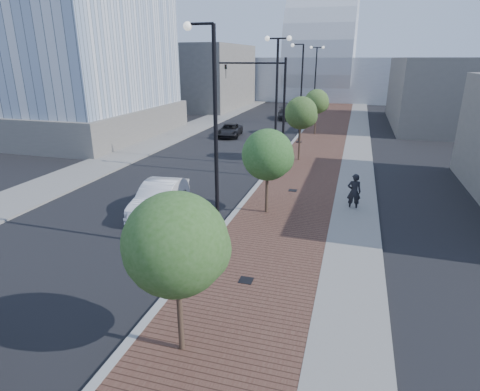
# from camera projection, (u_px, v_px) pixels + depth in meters

# --- Properties ---
(sidewalk) EXTENTS (7.00, 140.00, 0.12)m
(sidewalk) POSITION_uv_depth(u_px,v_px,m) (333.00, 134.00, 43.46)
(sidewalk) COLOR #4C2D23
(sidewalk) RESTS_ON ground
(concrete_strip) EXTENTS (2.40, 140.00, 0.13)m
(concrete_strip) POSITION_uv_depth(u_px,v_px,m) (358.00, 135.00, 42.74)
(concrete_strip) COLOR slate
(concrete_strip) RESTS_ON ground
(curb) EXTENTS (0.30, 140.00, 0.14)m
(curb) POSITION_uv_depth(u_px,v_px,m) (301.00, 132.00, 44.38)
(curb) COLOR gray
(curb) RESTS_ON ground
(west_sidewalk) EXTENTS (4.00, 140.00, 0.12)m
(west_sidewalk) POSITION_uv_depth(u_px,v_px,m) (194.00, 127.00, 47.82)
(west_sidewalk) COLOR slate
(west_sidewalk) RESTS_ON ground
(white_sedan) EXTENTS (2.35, 5.31, 1.70)m
(white_sedan) POSITION_uv_depth(u_px,v_px,m) (160.00, 198.00, 21.28)
(white_sedan) COLOR silver
(white_sedan) RESTS_ON ground
(dark_car_mid) EXTENTS (2.74, 4.95, 1.31)m
(dark_car_mid) POSITION_uv_depth(u_px,v_px,m) (230.00, 130.00, 42.09)
(dark_car_mid) COLOR black
(dark_car_mid) RESTS_ON ground
(dark_car_far) EXTENTS (2.94, 5.23, 1.43)m
(dark_car_far) POSITION_uv_depth(u_px,v_px,m) (286.00, 114.00, 54.00)
(dark_car_far) COLOR black
(dark_car_far) RESTS_ON ground
(pedestrian) EXTENTS (0.80, 0.58, 2.06)m
(pedestrian) POSITION_uv_depth(u_px,v_px,m) (354.00, 192.00, 21.62)
(pedestrian) COLOR black
(pedestrian) RESTS_ON ground
(streetlight_1) EXTENTS (1.44, 0.56, 9.21)m
(streetlight_1) POSITION_uv_depth(u_px,v_px,m) (213.00, 155.00, 15.65)
(streetlight_1) COLOR black
(streetlight_1) RESTS_ON ground
(streetlight_2) EXTENTS (1.72, 0.56, 9.28)m
(streetlight_2) POSITION_uv_depth(u_px,v_px,m) (276.00, 108.00, 26.34)
(streetlight_2) COLOR black
(streetlight_2) RESTS_ON ground
(streetlight_3) EXTENTS (1.44, 0.56, 9.21)m
(streetlight_3) POSITION_uv_depth(u_px,v_px,m) (300.00, 98.00, 37.40)
(streetlight_3) COLOR black
(streetlight_3) RESTS_ON ground
(streetlight_4) EXTENTS (1.72, 0.56, 9.28)m
(streetlight_4) POSITION_uv_depth(u_px,v_px,m) (315.00, 85.00, 48.09)
(streetlight_4) COLOR black
(streetlight_4) RESTS_ON ground
(traffic_mast) EXTENTS (5.09, 0.20, 8.00)m
(traffic_mast) POSITION_uv_depth(u_px,v_px,m) (272.00, 100.00, 29.24)
(traffic_mast) COLOR black
(traffic_mast) RESTS_ON ground
(tree_0) EXTENTS (2.79, 2.79, 4.80)m
(tree_0) POSITION_uv_depth(u_px,v_px,m) (178.00, 244.00, 10.24)
(tree_0) COLOR #382619
(tree_0) RESTS_ON ground
(tree_1) EXTENTS (2.66, 2.66, 4.59)m
(tree_1) POSITION_uv_depth(u_px,v_px,m) (269.00, 155.00, 20.26)
(tree_1) COLOR #382619
(tree_1) RESTS_ON ground
(tree_2) EXTENTS (2.57, 2.55, 5.16)m
(tree_2) POSITION_uv_depth(u_px,v_px,m) (302.00, 113.00, 30.93)
(tree_2) COLOR #382619
(tree_2) RESTS_ON ground
(tree_3) EXTENTS (2.58, 2.57, 4.85)m
(tree_3) POSITION_uv_depth(u_px,v_px,m) (317.00, 102.00, 41.91)
(tree_3) COLOR #382619
(tree_3) RESTS_ON ground
(tower_podium) EXTENTS (19.00, 19.00, 3.00)m
(tower_podium) POSITION_uv_depth(u_px,v_px,m) (71.00, 121.00, 43.00)
(tower_podium) COLOR #67635C
(tower_podium) RESTS_ON ground
(convention_center) EXTENTS (50.00, 30.00, 50.00)m
(convention_center) POSITION_uv_depth(u_px,v_px,m) (323.00, 68.00, 83.74)
(convention_center) COLOR #B0B5BB
(convention_center) RESTS_ON ground
(commercial_block_nw) EXTENTS (14.00, 20.00, 10.00)m
(commercial_block_nw) POSITION_uv_depth(u_px,v_px,m) (200.00, 76.00, 66.16)
(commercial_block_nw) COLOR #64605A
(commercial_block_nw) RESTS_ON ground
(commercial_block_ne) EXTENTS (12.00, 22.00, 8.00)m
(commercial_block_ne) POSITION_uv_depth(u_px,v_px,m) (446.00, 92.00, 47.92)
(commercial_block_ne) COLOR #615D57
(commercial_block_ne) RESTS_ON ground
(utility_cover_1) EXTENTS (0.50, 0.50, 0.02)m
(utility_cover_1) POSITION_uv_depth(u_px,v_px,m) (246.00, 280.00, 14.72)
(utility_cover_1) COLOR black
(utility_cover_1) RESTS_ON sidewalk
(utility_cover_2) EXTENTS (0.50, 0.50, 0.02)m
(utility_cover_2) POSITION_uv_depth(u_px,v_px,m) (293.00, 190.00, 24.69)
(utility_cover_2) COLOR black
(utility_cover_2) RESTS_ON sidewalk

